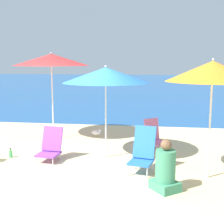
# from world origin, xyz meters

# --- Properties ---
(ground_plane) EXTENTS (60.00, 60.00, 0.00)m
(ground_plane) POSITION_xyz_m (0.00, 0.00, 0.00)
(ground_plane) COLOR beige
(sea_water) EXTENTS (60.00, 40.00, 0.01)m
(sea_water) POSITION_xyz_m (0.00, 24.51, 0.00)
(sea_water) COLOR #1E5699
(sea_water) RESTS_ON ground
(beach_umbrella_orange) EXTENTS (1.65, 1.65, 2.17)m
(beach_umbrella_orange) POSITION_xyz_m (2.93, 0.04, 1.95)
(beach_umbrella_orange) COLOR white
(beach_umbrella_orange) RESTS_ON ground
(beach_umbrella_red) EXTENTS (2.05, 2.05, 2.37)m
(beach_umbrella_red) POSITION_xyz_m (-0.85, 2.48, 2.16)
(beach_umbrella_red) COLOR white
(beach_umbrella_red) RESTS_ON ground
(beach_umbrella_blue) EXTENTS (1.87, 1.87, 2.04)m
(beach_umbrella_blue) POSITION_xyz_m (0.87, 0.99, 1.83)
(beach_umbrella_blue) COLOR white
(beach_umbrella_blue) RESTS_ON ground
(beach_chair_blue) EXTENTS (0.55, 0.68, 0.87)m
(beach_chair_blue) POSITION_xyz_m (1.73, 0.21, 0.41)
(beach_chair_blue) COLOR silver
(beach_chair_blue) RESTS_ON ground
(beach_chair_pink) EXTENTS (0.65, 0.67, 0.75)m
(beach_chair_pink) POSITION_xyz_m (1.93, 1.79, 0.34)
(beach_chair_pink) COLOR silver
(beach_chair_pink) RESTS_ON ground
(beach_chair_purple) EXTENTS (0.49, 0.59, 0.71)m
(beach_chair_purple) POSITION_xyz_m (-0.28, 0.62, 0.32)
(beach_chair_purple) COLOR silver
(beach_chair_purple) RESTS_ON ground
(person_seated_near) EXTENTS (0.56, 0.57, 0.87)m
(person_seated_near) POSITION_xyz_m (2.14, -0.65, 0.35)
(person_seated_near) COLOR #3F8C66
(person_seated_near) RESTS_ON ground
(water_bottle) EXTENTS (0.08, 0.08, 0.21)m
(water_bottle) POSITION_xyz_m (-1.23, 0.67, 0.08)
(water_bottle) COLOR #4CB266
(water_bottle) RESTS_ON ground
(seagull) EXTENTS (0.27, 0.11, 0.23)m
(seagull) POSITION_xyz_m (0.30, 2.80, 0.14)
(seagull) COLOR gold
(seagull) RESTS_ON ground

